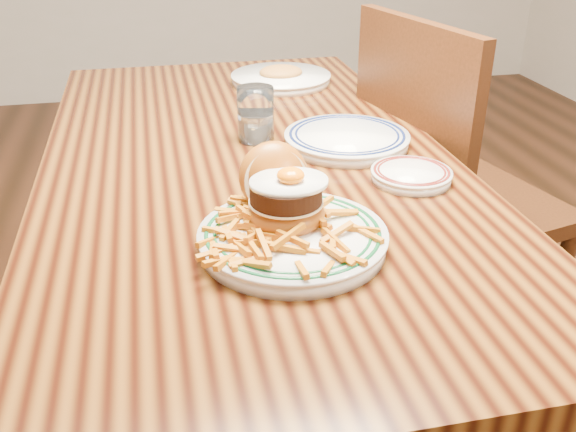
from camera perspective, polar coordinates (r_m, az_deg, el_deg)
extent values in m
plane|color=black|center=(1.79, -2.85, -17.43)|extent=(6.00, 6.00, 0.00)
cube|color=black|center=(1.38, -3.55, 4.47)|extent=(0.85, 1.60, 0.05)
cylinder|color=black|center=(2.20, -15.78, 1.90)|extent=(0.07, 0.07, 0.70)
cylinder|color=black|center=(2.26, 2.93, 3.65)|extent=(0.07, 0.07, 0.70)
cube|color=#42200D|center=(1.83, 15.48, 0.81)|extent=(0.55, 0.55, 0.04)
cube|color=#42200D|center=(1.60, 10.88, 8.01)|extent=(0.14, 0.46, 0.49)
cylinder|color=#42200D|center=(2.19, 15.41, -1.88)|extent=(0.04, 0.04, 0.45)
cylinder|color=#42200D|center=(1.98, 6.53, -4.36)|extent=(0.04, 0.04, 0.45)
cylinder|color=#42200D|center=(1.96, 22.74, -6.94)|extent=(0.04, 0.04, 0.45)
cylinder|color=#42200D|center=(1.72, 13.50, -10.57)|extent=(0.04, 0.04, 0.45)
cylinder|color=white|center=(1.01, 0.42, -2.27)|extent=(0.29, 0.29, 0.02)
cylinder|color=white|center=(1.00, 0.42, -1.54)|extent=(0.30, 0.30, 0.01)
torus|color=#0C4822|center=(1.00, 0.42, -1.44)|extent=(0.28, 0.28, 0.01)
torus|color=#0C4822|center=(1.00, 0.42, -1.44)|extent=(0.25, 0.25, 0.01)
ellipsoid|color=#994213|center=(1.02, -0.18, 0.22)|extent=(0.13, 0.13, 0.06)
cylinder|color=beige|center=(1.02, -0.18, 1.27)|extent=(0.12, 0.12, 0.00)
cylinder|color=black|center=(1.01, -0.18, 2.13)|extent=(0.12, 0.12, 0.03)
ellipsoid|color=white|center=(1.00, 0.08, 3.05)|extent=(0.12, 0.10, 0.01)
ellipsoid|color=orange|center=(0.99, 0.23, 3.62)|extent=(0.04, 0.04, 0.02)
ellipsoid|color=#994213|center=(1.07, -1.28, 3.53)|extent=(0.13, 0.11, 0.13)
cylinder|color=beige|center=(1.06, -1.00, 3.03)|extent=(0.11, 0.05, 0.10)
cylinder|color=white|center=(1.26, 10.88, 3.43)|extent=(0.15, 0.15, 0.02)
cylinder|color=white|center=(1.26, 10.92, 3.88)|extent=(0.16, 0.16, 0.01)
torus|color=maroon|center=(1.26, 10.93, 3.95)|extent=(0.15, 0.15, 0.01)
torus|color=maroon|center=(1.26, 10.93, 3.95)|extent=(0.13, 0.13, 0.01)
cube|color=silver|center=(1.27, 11.53, 4.13)|extent=(0.09, 0.07, 0.00)
cylinder|color=white|center=(1.42, 5.23, 6.65)|extent=(0.27, 0.27, 0.02)
cylinder|color=white|center=(1.41, 5.26, 7.16)|extent=(0.27, 0.27, 0.01)
torus|color=#0E1948|center=(1.41, 5.26, 7.24)|extent=(0.25, 0.25, 0.01)
torus|color=#0E1948|center=(1.41, 5.26, 7.24)|extent=(0.23, 0.23, 0.01)
cylinder|color=white|center=(1.43, -2.89, 9.02)|extent=(0.08, 0.08, 0.12)
cylinder|color=silver|center=(1.44, -2.86, 7.96)|extent=(0.07, 0.07, 0.06)
cylinder|color=white|center=(1.88, -0.64, 12.01)|extent=(0.28, 0.28, 0.02)
cylinder|color=white|center=(1.88, -0.64, 12.41)|extent=(0.29, 0.29, 0.01)
ellipsoid|color=#BB7B35|center=(1.88, -0.64, 12.68)|extent=(0.12, 0.10, 0.04)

